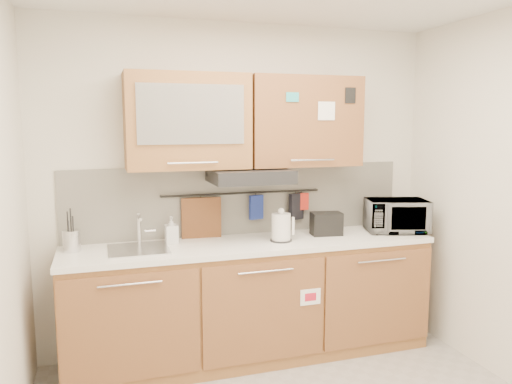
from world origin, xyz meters
TOP-DOWN VIEW (x-y plane):
  - wall_back at (0.00, 1.50)m, footprint 3.20×0.00m
  - base_cabinet at (0.00, 1.19)m, footprint 2.80×0.64m
  - countertop at (0.00, 1.19)m, footprint 2.82×0.62m
  - backsplash at (0.00, 1.49)m, footprint 2.80×0.02m
  - upper_cabinets at (-0.00, 1.32)m, footprint 1.82×0.37m
  - range_hood at (0.00, 1.25)m, footprint 0.60×0.46m
  - sink at (-0.85, 1.21)m, footprint 0.42×0.40m
  - utensil_rail at (0.00, 1.45)m, footprint 1.30×0.02m
  - utensil_crock at (-1.30, 1.30)m, footprint 0.16×0.16m
  - kettle at (0.22, 1.14)m, footprint 0.19×0.17m
  - toaster at (0.64, 1.23)m, footprint 0.26×0.18m
  - microwave at (1.25, 1.17)m, footprint 0.56×0.45m
  - soap_bottle at (-0.59, 1.34)m, footprint 0.09×0.10m
  - cutting_board at (-0.34, 1.44)m, footprint 0.31×0.04m
  - oven_mitt at (0.11, 1.44)m, footprint 0.12×0.05m
  - dark_pouch at (0.46, 1.44)m, footprint 0.14×0.09m
  - pot_holder at (0.51, 1.44)m, footprint 0.12×0.04m

SIDE VIEW (x-z plane):
  - base_cabinet at x=0.00m, z-range -0.03..0.85m
  - countertop at x=0.00m, z-range 0.88..0.92m
  - sink at x=-0.85m, z-range 0.79..1.05m
  - utensil_crock at x=-1.30m, z-range 0.85..1.15m
  - toaster at x=0.64m, z-range 0.92..1.11m
  - soap_bottle at x=-0.59m, z-range 0.92..1.12m
  - kettle at x=0.22m, z-range 0.89..1.15m
  - cutting_board at x=-0.34m, z-range 0.86..1.24m
  - microwave at x=1.25m, z-range 0.92..1.19m
  - dark_pouch at x=0.46m, z-range 1.02..1.24m
  - oven_mitt at x=0.11m, z-range 1.04..1.24m
  - pot_holder at x=0.51m, z-range 1.10..1.24m
  - backsplash at x=0.00m, z-range 0.92..1.48m
  - utensil_rail at x=0.00m, z-range 1.25..1.27m
  - wall_back at x=0.00m, z-range -0.30..2.90m
  - range_hood at x=0.00m, z-range 1.37..1.47m
  - upper_cabinets at x=0.00m, z-range 1.48..2.18m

